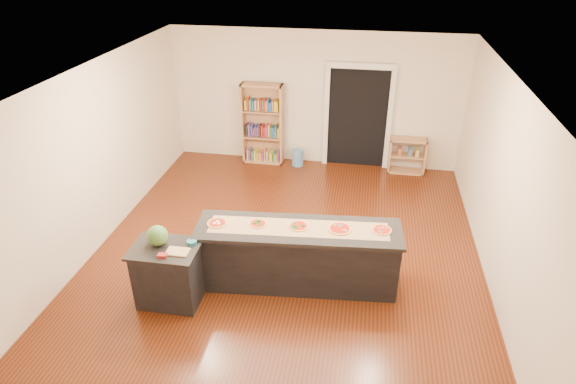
% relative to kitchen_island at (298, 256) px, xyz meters
% --- Properties ---
extents(room, '(6.00, 7.00, 2.80)m').
position_rel_kitchen_island_xyz_m(room, '(-0.29, 0.66, 0.93)').
color(room, beige).
rests_on(room, ground).
extents(doorway, '(1.40, 0.09, 2.21)m').
position_rel_kitchen_island_xyz_m(doorway, '(0.61, 4.12, 0.73)').
color(doorway, black).
rests_on(doorway, room).
extents(kitchen_island, '(2.81, 0.76, 0.93)m').
position_rel_kitchen_island_xyz_m(kitchen_island, '(0.00, 0.00, 0.00)').
color(kitchen_island, black).
rests_on(kitchen_island, ground).
extents(side_counter, '(0.89, 0.65, 0.88)m').
position_rel_kitchen_island_xyz_m(side_counter, '(-1.65, -0.67, -0.03)').
color(side_counter, black).
rests_on(side_counter, ground).
extents(bookshelf, '(0.87, 0.31, 1.73)m').
position_rel_kitchen_island_xyz_m(bookshelf, '(-1.37, 3.95, 0.40)').
color(bookshelf, tan).
rests_on(bookshelf, ground).
extents(low_shelf, '(0.75, 0.32, 0.75)m').
position_rel_kitchen_island_xyz_m(low_shelf, '(1.68, 3.95, -0.09)').
color(low_shelf, tan).
rests_on(low_shelf, ground).
extents(waste_bin, '(0.25, 0.25, 0.36)m').
position_rel_kitchen_island_xyz_m(waste_bin, '(-0.60, 3.88, -0.29)').
color(waste_bin, '#5284B7').
rests_on(waste_bin, ground).
extents(kraft_paper, '(2.47, 0.65, 0.00)m').
position_rel_kitchen_island_xyz_m(kraft_paper, '(-0.00, 0.01, 0.46)').
color(kraft_paper, '#91734B').
rests_on(kraft_paper, kitchen_island).
extents(watermelon, '(0.27, 0.27, 0.27)m').
position_rel_kitchen_island_xyz_m(watermelon, '(-1.76, -0.61, 0.55)').
color(watermelon, '#144214').
rests_on(watermelon, side_counter).
extents(cutting_board, '(0.29, 0.19, 0.02)m').
position_rel_kitchen_island_xyz_m(cutting_board, '(-1.45, -0.74, 0.42)').
color(cutting_board, tan).
rests_on(cutting_board, side_counter).
extents(package_red, '(0.13, 0.10, 0.04)m').
position_rel_kitchen_island_xyz_m(package_red, '(-1.60, -0.86, 0.43)').
color(package_red, maroon).
rests_on(package_red, side_counter).
extents(package_teal, '(0.13, 0.13, 0.05)m').
position_rel_kitchen_island_xyz_m(package_teal, '(-1.33, -0.53, 0.43)').
color(package_teal, '#195966').
rests_on(package_teal, side_counter).
extents(pizza_a, '(0.30, 0.30, 0.02)m').
position_rel_kitchen_island_xyz_m(pizza_a, '(-1.12, -0.08, 0.47)').
color(pizza_a, '#DCA554').
rests_on(pizza_a, kitchen_island).
extents(pizza_b, '(0.26, 0.26, 0.02)m').
position_rel_kitchen_island_xyz_m(pizza_b, '(-0.56, 0.00, 0.47)').
color(pizza_b, '#DCA554').
rests_on(pizza_b, kitchen_island).
extents(pizza_c, '(0.26, 0.26, 0.02)m').
position_rel_kitchen_island_xyz_m(pizza_c, '(-0.00, 0.04, 0.47)').
color(pizza_c, '#DCA554').
rests_on(pizza_c, kitchen_island).
extents(pizza_d, '(0.32, 0.32, 0.02)m').
position_rel_kitchen_island_xyz_m(pizza_d, '(0.56, 0.07, 0.47)').
color(pizza_d, '#DCA554').
rests_on(pizza_d, kitchen_island).
extents(pizza_e, '(0.28, 0.28, 0.02)m').
position_rel_kitchen_island_xyz_m(pizza_e, '(1.12, 0.13, 0.47)').
color(pizza_e, '#DCA554').
rests_on(pizza_e, kitchen_island).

